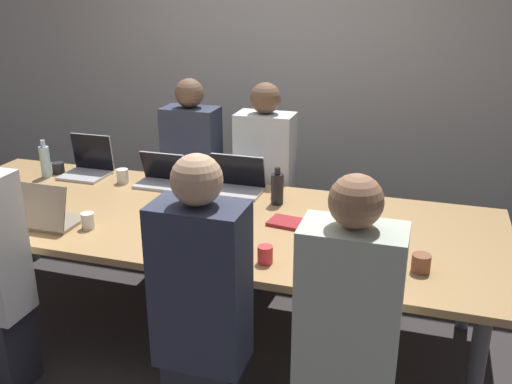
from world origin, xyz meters
name	(u,v)px	position (x,y,z in m)	size (l,w,h in m)	color
ground_plane	(200,324)	(0.00, 0.00, 0.00)	(24.00, 24.00, 0.00)	#383333
curtain_wall	(278,63)	(0.00, 1.82, 1.40)	(12.00, 0.06, 2.80)	#BCB7B2
conference_table	(196,224)	(0.00, 0.00, 0.70)	(3.55, 1.29, 0.75)	tan
laptop_far_midleft	(162,175)	(-0.43, 0.43, 0.82)	(0.32, 0.22, 0.22)	#B7B7BC
person_far_midleft	(193,176)	(-0.38, 0.84, 0.68)	(0.40, 0.24, 1.41)	#2D2D38
cup_far_midleft	(123,176)	(-0.70, 0.39, 0.80)	(0.08, 0.08, 0.10)	white
laptop_far_left	(89,164)	(-1.02, 0.48, 0.83)	(0.31, 0.27, 0.28)	#B7B7BC
cup_far_left	(58,168)	(-1.25, 0.43, 0.79)	(0.09, 0.09, 0.08)	#232328
bottle_far_left	(45,161)	(-1.28, 0.34, 0.87)	(0.07, 0.07, 0.27)	#ADD1E0
laptop_near_right	(359,259)	(1.01, -0.42, 0.82)	(0.36, 0.25, 0.25)	gray
person_near_right	(346,345)	(1.04, -0.91, 0.68)	(0.40, 0.24, 1.41)	#2D2D38
cup_near_right	(421,263)	(1.30, -0.32, 0.79)	(0.09, 0.09, 0.09)	brown
laptop_near_midright	(213,246)	(0.30, -0.48, 0.82)	(0.33, 0.22, 0.23)	#333338
person_near_midright	(202,313)	(0.40, -0.88, 0.69)	(0.40, 0.24, 1.42)	#2D2D38
cup_near_midright	(265,255)	(0.56, -0.46, 0.80)	(0.08, 0.08, 0.09)	red
laptop_far_center	(236,181)	(0.10, 0.46, 0.82)	(0.36, 0.24, 0.24)	#B7B7BC
person_far_center	(265,184)	(0.19, 0.82, 0.69)	(0.40, 0.24, 1.41)	#2D2D38
cup_far_center	(278,191)	(0.38, 0.44, 0.79)	(0.07, 0.07, 0.08)	red
bottle_far_center	(277,188)	(0.41, 0.32, 0.85)	(0.08, 0.08, 0.24)	black
laptop_near_left	(43,214)	(-0.75, -0.40, 0.83)	(0.36, 0.26, 0.26)	gray
cup_near_left	(88,221)	(-0.50, -0.35, 0.80)	(0.07, 0.07, 0.09)	white
stapler	(228,219)	(0.23, -0.05, 0.78)	(0.06, 0.15, 0.05)	black
notebook	(289,223)	(0.56, 0.04, 0.76)	(0.25, 0.19, 0.02)	maroon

